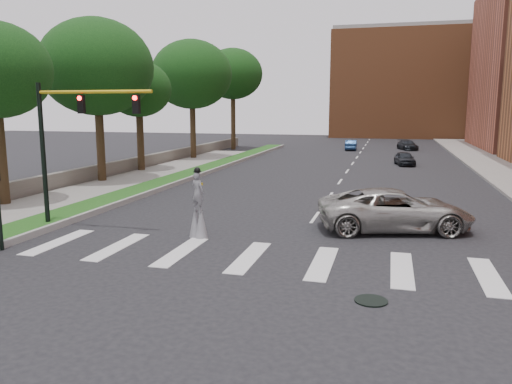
# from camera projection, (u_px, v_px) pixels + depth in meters

# --- Properties ---
(ground_plane) EXTENTS (160.00, 160.00, 0.00)m
(ground_plane) POSITION_uv_depth(u_px,v_px,m) (279.00, 269.00, 16.16)
(ground_plane) COLOR black
(ground_plane) RESTS_ON ground
(grass_median) EXTENTS (2.00, 60.00, 0.25)m
(grass_median) POSITION_uv_depth(u_px,v_px,m) (189.00, 174.00, 38.12)
(grass_median) COLOR #1A4A15
(grass_median) RESTS_ON ground
(median_curb) EXTENTS (0.20, 60.00, 0.28)m
(median_curb) POSITION_uv_depth(u_px,v_px,m) (201.00, 175.00, 37.85)
(median_curb) COLOR gray
(median_curb) RESTS_ON ground
(sidewalk_left) EXTENTS (4.00, 60.00, 0.18)m
(sidewalk_left) POSITION_uv_depth(u_px,v_px,m) (75.00, 195.00, 29.38)
(sidewalk_left) COLOR gray
(sidewalk_left) RESTS_ON ground
(stone_wall) EXTENTS (0.50, 56.00, 1.10)m
(stone_wall) POSITION_uv_depth(u_px,v_px,m) (136.00, 164.00, 41.37)
(stone_wall) COLOR #615C53
(stone_wall) RESTS_ON ground
(manhole) EXTENTS (0.90, 0.90, 0.04)m
(manhole) POSITION_uv_depth(u_px,v_px,m) (371.00, 301.00, 13.48)
(manhole) COLOR black
(manhole) RESTS_ON ground
(building_backdrop) EXTENTS (26.00, 14.00, 18.00)m
(building_backdrop) POSITION_uv_depth(u_px,v_px,m) (409.00, 85.00, 87.37)
(building_backdrop) COLOR #9B5830
(building_backdrop) RESTS_ON ground
(traffic_signal) EXTENTS (5.30, 0.23, 6.20)m
(traffic_signal) POSITION_uv_depth(u_px,v_px,m) (66.00, 132.00, 20.82)
(traffic_signal) COLOR black
(traffic_signal) RESTS_ON ground
(stilt_performer) EXTENTS (0.81, 0.65, 2.85)m
(stilt_performer) POSITION_uv_depth(u_px,v_px,m) (198.00, 211.00, 19.95)
(stilt_performer) COLOR #2F2113
(stilt_performer) RESTS_ON ground
(suv_crossing) EXTENTS (6.95, 4.48, 1.78)m
(suv_crossing) POSITION_uv_depth(u_px,v_px,m) (395.00, 210.00, 21.14)
(suv_crossing) COLOR #A6A39C
(suv_crossing) RESTS_ON ground
(car_near) EXTENTS (2.08, 3.82, 1.23)m
(car_near) POSITION_uv_depth(u_px,v_px,m) (405.00, 158.00, 45.07)
(car_near) COLOR black
(car_near) RESTS_ON ground
(car_mid) EXTENTS (1.41, 3.79, 1.24)m
(car_mid) POSITION_uv_depth(u_px,v_px,m) (351.00, 145.00, 61.16)
(car_mid) COLOR navy
(car_mid) RESTS_ON ground
(car_far) EXTENTS (2.84, 4.43, 1.19)m
(car_far) POSITION_uv_depth(u_px,v_px,m) (407.00, 145.00, 61.41)
(car_far) COLOR black
(car_far) RESTS_ON ground
(tree_2) EXTENTS (7.59, 7.59, 11.07)m
(tree_2) POSITION_uv_depth(u_px,v_px,m) (96.00, 67.00, 33.36)
(tree_2) COLOR #2F2113
(tree_2) RESTS_ON ground
(tree_3) EXTENTS (5.20, 5.20, 8.84)m
(tree_3) POSITION_uv_depth(u_px,v_px,m) (138.00, 89.00, 39.35)
(tree_3) COLOR #2F2113
(tree_3) RESTS_ON ground
(tree_4) EXTENTS (7.91, 7.91, 11.74)m
(tree_4) POSITION_uv_depth(u_px,v_px,m) (192.00, 75.00, 48.96)
(tree_4) COLOR #2F2113
(tree_4) RESTS_ON ground
(tree_5) EXTENTS (7.23, 7.23, 12.28)m
(tree_5) POSITION_uv_depth(u_px,v_px,m) (233.00, 74.00, 60.67)
(tree_5) COLOR #2F2113
(tree_5) RESTS_ON ground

